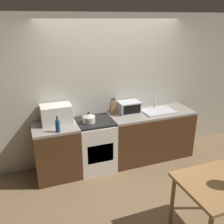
# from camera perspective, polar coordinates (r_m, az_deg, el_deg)

# --- Properties ---
(ground_plane) EXTENTS (16.00, 16.00, 0.00)m
(ground_plane) POSITION_cam_1_polar(r_m,az_deg,el_deg) (4.15, 5.37, -16.63)
(ground_plane) COLOR brown
(wall_back) EXTENTS (10.00, 0.06, 2.60)m
(wall_back) POSITION_cam_1_polar(r_m,az_deg,el_deg) (4.49, -0.24, 5.09)
(wall_back) COLOR beige
(wall_back) RESTS_ON ground_plane
(counter_left_run) EXTENTS (0.72, 0.62, 0.90)m
(counter_left_run) POSITION_cam_1_polar(r_m,az_deg,el_deg) (4.27, -12.52, -8.69)
(counter_left_run) COLOR #4C2D19
(counter_left_run) RESTS_ON ground_plane
(counter_right_run) EXTENTS (1.56, 0.62, 0.90)m
(counter_right_run) POSITION_cam_1_polar(r_m,az_deg,el_deg) (4.77, 8.75, -5.13)
(counter_right_run) COLOR #4C2D19
(counter_right_run) RESTS_ON ground_plane
(stove_range) EXTENTS (0.61, 0.62, 0.90)m
(stove_range) POSITION_cam_1_polar(r_m,az_deg,el_deg) (4.38, -3.86, -7.41)
(stove_range) COLOR silver
(stove_range) RESTS_ON ground_plane
(kettle) EXTENTS (0.21, 0.21, 0.18)m
(kettle) POSITION_cam_1_polar(r_m,az_deg,el_deg) (4.09, -5.33, -1.40)
(kettle) COLOR beige
(kettle) RESTS_ON stove_range
(microwave) EXTENTS (0.48, 0.32, 0.30)m
(microwave) POSITION_cam_1_polar(r_m,az_deg,el_deg) (4.13, -12.65, -0.47)
(microwave) COLOR silver
(microwave) RESTS_ON counter_left_run
(bottle) EXTENTS (0.07, 0.07, 0.26)m
(bottle) POSITION_cam_1_polar(r_m,az_deg,el_deg) (3.82, -12.32, -3.09)
(bottle) COLOR navy
(bottle) RESTS_ON counter_left_run
(knife_block) EXTENTS (0.10, 0.06, 0.30)m
(knife_block) POSITION_cam_1_polar(r_m,az_deg,el_deg) (4.43, 0.25, 1.06)
(knife_block) COLOR #9E7042
(knife_block) RESTS_ON counter_right_run
(toaster_oven) EXTENTS (0.38, 0.29, 0.21)m
(toaster_oven) POSITION_cam_1_polar(r_m,az_deg,el_deg) (4.50, 3.87, 1.13)
(toaster_oven) COLOR silver
(toaster_oven) RESTS_ON counter_right_run
(sink_basin) EXTENTS (0.57, 0.41, 0.24)m
(sink_basin) POSITION_cam_1_polar(r_m,az_deg,el_deg) (4.65, 10.47, 0.32)
(sink_basin) COLOR silver
(sink_basin) RESTS_ON counter_right_run
(dining_table) EXTENTS (0.86, 0.77, 0.75)m
(dining_table) POSITION_cam_1_polar(r_m,az_deg,el_deg) (3.25, 23.06, -16.08)
(dining_table) COLOR #9E7042
(dining_table) RESTS_ON ground_plane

